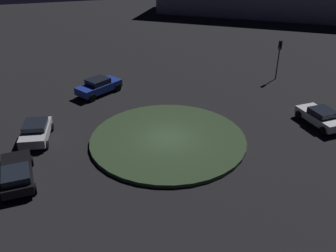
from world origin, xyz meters
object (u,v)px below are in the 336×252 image
object	(u,v)px
car_white	(321,117)
car_blue	(99,86)
car_black	(17,174)
car_silver	(36,131)
traffic_light_southwest	(279,52)

from	to	relation	value
car_white	car_blue	distance (m)	19.77
car_black	car_white	distance (m)	22.93
car_white	car_silver	bearing A→B (deg)	-104.75
car_black	car_blue	distance (m)	14.24
car_blue	car_silver	xyz separation A→B (m)	(5.46, 7.42, -0.07)
car_blue	car_silver	bearing A→B (deg)	-160.36
car_black	car_silver	distance (m)	5.37
car_white	traffic_light_southwest	size ratio (longest dim) A/B	1.04
car_white	car_silver	xyz separation A→B (m)	(21.89, -3.56, -0.01)
car_white	car_blue	world-z (taller)	car_blue
car_white	car_blue	size ratio (longest dim) A/B	0.91
car_black	car_white	bearing A→B (deg)	-91.27
car_white	car_silver	distance (m)	22.18
car_black	car_blue	world-z (taller)	car_blue
car_blue	traffic_light_southwest	distance (m)	18.27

